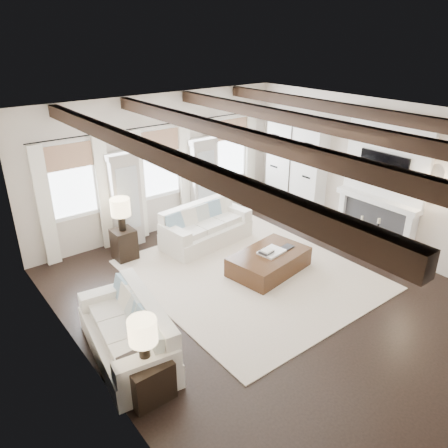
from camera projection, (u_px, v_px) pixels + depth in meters
ground at (268, 297)px, 7.98m from camera, size 7.50×7.50×0.00m
room_shell at (269, 178)px, 8.26m from camera, size 6.54×7.54×3.22m
area_rug at (250, 274)px, 8.68m from camera, size 4.01×4.43×0.02m
sofa_back at (205, 228)px, 9.87m from camera, size 2.15×1.15×0.88m
sofa_left at (131, 334)px, 6.45m from camera, size 1.22×2.18×0.88m
ottoman at (269, 262)px, 8.73m from camera, size 1.71×1.22×0.41m
tray at (272, 252)px, 8.65m from camera, size 0.55×0.45×0.04m
book_lower at (266, 252)px, 8.57m from camera, size 0.29×0.24×0.04m
book_upper at (267, 251)px, 8.53m from camera, size 0.24×0.20×0.03m
book_loose at (287, 247)px, 8.85m from camera, size 0.27×0.22×0.03m
side_table_front at (147, 377)px, 5.75m from camera, size 0.57×0.57×0.57m
lamp_front at (143, 333)px, 5.45m from camera, size 0.37×0.37×0.64m
side_table_back at (124, 244)px, 9.16m from camera, size 0.45×0.45×0.67m
lamp_back at (120, 209)px, 8.83m from camera, size 0.40×0.40×0.69m
candlestick_near at (376, 240)px, 9.29m from camera, size 0.17×0.17×0.86m
candlestick_far at (360, 235)px, 9.59m from camera, size 0.16×0.16×0.78m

